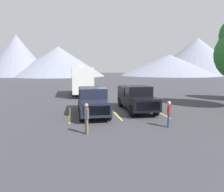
{
  "coord_description": "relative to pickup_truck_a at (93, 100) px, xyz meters",
  "views": [
    {
      "loc": [
        -3.33,
        -16.73,
        3.61
      ],
      "look_at": [
        0.0,
        0.64,
        1.2
      ],
      "focal_mm": 33.92,
      "sensor_mm": 36.0,
      "label": 1
    }
  ],
  "objects": [
    {
      "name": "pickup_truck_a",
      "position": [
        0.0,
        0.0,
        0.0
      ],
      "size": [
        2.23,
        5.88,
        2.09
      ],
      "color": "black",
      "rests_on": "ground"
    },
    {
      "name": "pickup_truck_b",
      "position": [
        3.7,
        0.63,
        0.01
      ],
      "size": [
        2.25,
        5.76,
        2.11
      ],
      "color": "black",
      "rests_on": "ground"
    },
    {
      "name": "mountain_ridge",
      "position": [
        20.35,
        75.32,
        6.25
      ],
      "size": [
        141.27,
        48.74,
        17.6
      ],
      "color": "gray",
      "rests_on": "ground"
    },
    {
      "name": "person_a",
      "position": [
        -0.82,
        -4.99,
        -0.12
      ],
      "size": [
        0.26,
        0.36,
        1.7
      ],
      "color": "#726047",
      "rests_on": "ground"
    },
    {
      "name": "lot_stripe_c",
      "position": [
        5.3,
        0.18,
        -1.09
      ],
      "size": [
        0.12,
        5.5,
        0.01
      ],
      "primitive_type": "cube",
      "color": "gold",
      "rests_on": "ground"
    },
    {
      "name": "ground_plane",
      "position": [
        1.77,
        0.55,
        -1.1
      ],
      "size": [
        240.0,
        240.0,
        0.0
      ],
      "primitive_type": "plane",
      "color": "#38383D"
    },
    {
      "name": "person_b",
      "position": [
        4.15,
        -4.57,
        -0.18
      ],
      "size": [
        0.26,
        0.33,
        1.59
      ],
      "color": "navy",
      "rests_on": "ground"
    },
    {
      "name": "camper_trailer_a",
      "position": [
        -0.29,
        11.02,
        0.95
      ],
      "size": [
        2.52,
        7.9,
        3.89
      ],
      "color": "silver",
      "rests_on": "ground"
    },
    {
      "name": "lot_stripe_b",
      "position": [
        1.77,
        0.18,
        -1.09
      ],
      "size": [
        0.12,
        5.5,
        0.01
      ],
      "primitive_type": "cube",
      "color": "gold",
      "rests_on": "ground"
    },
    {
      "name": "lot_stripe_a",
      "position": [
        -1.76,
        0.18,
        -1.09
      ],
      "size": [
        0.12,
        5.5,
        0.01
      ],
      "primitive_type": "cube",
      "color": "gold",
      "rests_on": "ground"
    }
  ]
}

